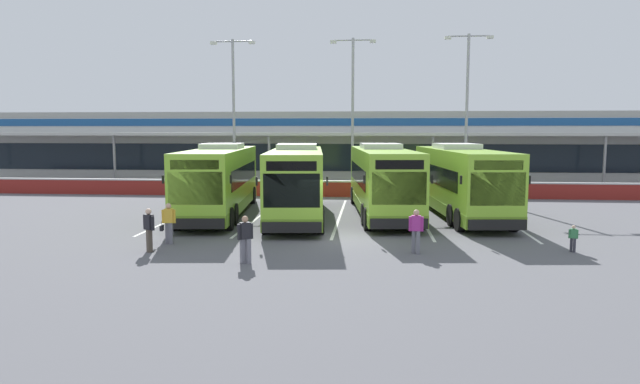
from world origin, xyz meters
The scene contains 20 objects.
ground_plane centered at (0.00, 0.00, 0.00)m, with size 200.00×200.00×0.00m, color #56565B.
terminal_building centered at (0.00, 26.91, 3.01)m, with size 70.00×13.00×6.00m.
red_barrier_wall centered at (0.00, 14.50, 0.56)m, with size 60.00×0.40×1.10m.
coach_bus_leftmost centered at (-6.39, 5.88, 1.79)m, with size 3.92×12.34×3.78m.
coach_bus_left_centre centered at (-2.21, 5.37, 1.79)m, with size 3.92×12.34×3.78m.
coach_bus_centre centered at (2.20, 6.65, 1.79)m, with size 3.92×12.34×3.78m.
coach_bus_right_centre centered at (6.29, 6.76, 1.79)m, with size 3.92×12.34×3.78m.
bay_stripe_far_west centered at (-8.40, 6.00, 0.00)m, with size 0.14×13.00×0.01m, color silver.
bay_stripe_west centered at (-4.20, 6.00, 0.00)m, with size 0.14×13.00×0.01m, color silver.
bay_stripe_mid_west centered at (0.00, 6.00, 0.00)m, with size 0.14×13.00×0.01m, color silver.
bay_stripe_centre centered at (4.20, 6.00, 0.00)m, with size 0.14×13.00×0.01m, color silver.
bay_stripe_mid_east centered at (8.40, 6.00, 0.00)m, with size 0.14×13.00×0.01m, color silver.
pedestrian_with_handbag centered at (-6.40, -1.72, 0.86)m, with size 0.64×0.32×1.62m.
pedestrian_in_dark_coat centered at (-2.62, -4.66, 0.87)m, with size 0.50×0.38×1.62m.
pedestrian_child centered at (9.08, -1.85, 0.54)m, with size 0.33×0.22×1.00m.
pedestrian_near_bin centered at (-6.58, -3.23, 0.87)m, with size 0.51×0.41×1.62m.
pedestrian_approaching_bus centered at (3.26, -2.61, 0.87)m, with size 0.53×0.32×1.62m.
lamp_post_west centered at (-8.39, 17.18, 6.29)m, with size 3.24×0.28×11.00m.
lamp_post_centre centered at (0.26, 17.41, 6.29)m, with size 3.24×0.28×11.00m.
lamp_post_east centered at (8.14, 16.40, 6.29)m, with size 3.24×0.28×11.00m.
Camera 1 is at (1.58, -22.76, 4.49)m, focal length 31.06 mm.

